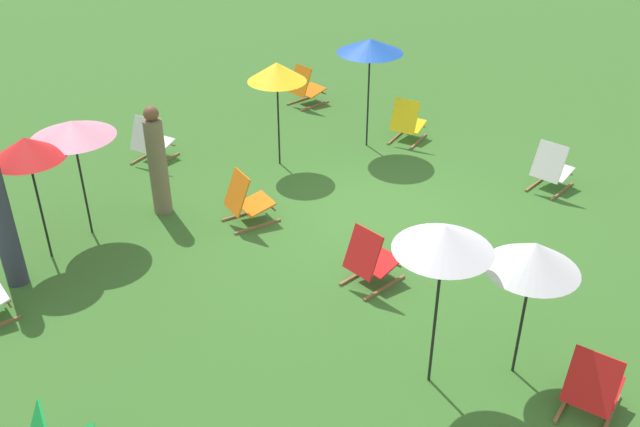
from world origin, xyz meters
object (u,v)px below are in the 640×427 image
at_px(umbrella_2, 534,257).
at_px(umbrella_4, 26,148).
at_px(deckchair_3, 306,87).
at_px(deckchair_4, 370,260).
at_px(umbrella_5, 444,238).
at_px(umbrella_0, 277,72).
at_px(person_1, 3,222).
at_px(deckchair_11, 552,169).
at_px(person_0, 157,163).
at_px(deckchair_9, 247,201).
at_px(deckchair_5, 593,387).
at_px(deckchair_10, 151,142).
at_px(umbrella_1, 72,129).
at_px(umbrella_3, 370,46).
at_px(deckchair_2, 407,123).

xyz_separation_m(umbrella_2, umbrella_4, (5.68, 2.62, 0.13)).
bearing_deg(umbrella_4, deckchair_3, -75.49).
height_order(deckchair_4, umbrella_4, umbrella_4).
bearing_deg(umbrella_5, umbrella_2, -125.59).
height_order(umbrella_4, umbrella_5, umbrella_5).
relative_size(deckchair_3, umbrella_0, 0.46).
height_order(umbrella_5, person_1, umbrella_5).
bearing_deg(person_1, umbrella_2, -135.66).
xyz_separation_m(deckchair_11, person_0, (3.75, 4.86, 0.46)).
bearing_deg(umbrella_0, deckchair_11, -146.22).
height_order(deckchair_4, deckchair_9, same).
distance_m(deckchair_3, person_1, 7.23).
height_order(deckchair_11, person_0, person_0).
height_order(deckchair_5, deckchair_9, same).
height_order(deckchair_10, deckchair_11, same).
height_order(umbrella_2, umbrella_4, umbrella_4).
relative_size(deckchair_3, deckchair_9, 0.98).
relative_size(deckchair_9, umbrella_1, 0.48).
distance_m(deckchair_3, deckchair_5, 9.01).
xyz_separation_m(deckchair_4, person_0, (3.46, 0.88, 0.46)).
relative_size(deckchair_4, deckchair_9, 0.98).
height_order(deckchair_4, person_1, person_1).
height_order(umbrella_2, person_0, person_0).
bearing_deg(deckchair_9, person_1, 86.06).
distance_m(deckchair_5, umbrella_3, 6.92).
xyz_separation_m(deckchair_4, deckchair_5, (-3.06, 0.07, 0.00)).
xyz_separation_m(deckchair_10, umbrella_1, (-1.41, 1.93, 1.26)).
height_order(deckchair_10, umbrella_1, umbrella_1).
distance_m(deckchair_4, umbrella_4, 4.58).
height_order(deckchair_5, person_1, person_1).
height_order(deckchair_5, umbrella_5, umbrella_5).
height_order(deckchair_9, umbrella_2, umbrella_2).
distance_m(deckchair_4, deckchair_10, 5.07).
bearing_deg(deckchair_2, deckchair_5, 129.56).
distance_m(deckchair_3, deckchair_9, 4.78).
bearing_deg(deckchair_9, deckchair_10, 10.10).
bearing_deg(deckchair_10, deckchair_5, 163.79).
xyz_separation_m(deckchair_11, umbrella_1, (3.96, 5.95, 1.26)).
xyz_separation_m(deckchair_5, person_0, (6.52, 0.81, 0.46)).
bearing_deg(umbrella_2, person_1, 30.58).
relative_size(deckchair_5, person_0, 0.49).
bearing_deg(deckchair_9, deckchair_5, -166.34).
distance_m(deckchair_2, person_1, 7.09).
bearing_deg(umbrella_3, deckchair_10, 55.55).
bearing_deg(deckchair_4, umbrella_0, -21.96).
xyz_separation_m(deckchair_2, umbrella_5, (-4.14, 4.61, 1.45)).
bearing_deg(person_1, deckchair_11, -102.12).
distance_m(umbrella_3, umbrella_4, 5.83).
relative_size(deckchair_9, deckchair_10, 0.98).
bearing_deg(umbrella_3, deckchair_5, 151.90).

